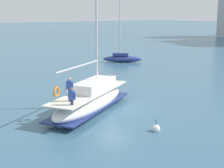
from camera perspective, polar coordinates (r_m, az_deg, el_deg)
The scene contains 5 objects.
ground_plane at distance 25.75m, azimuth 0.37°, elevation -4.08°, with size 400.00×400.00×0.00m, color #38607A.
main_sailboat at distance 24.79m, azimuth -3.65°, elevation -2.56°, with size 6.93×9.49×13.14m.
moored_catamaran at distance 49.06m, azimuth 1.74°, elevation 4.45°, with size 4.72×5.15×9.28m.
seagull at distance 21.44m, azimuth -9.96°, elevation -6.90°, with size 1.20×0.67×0.18m.
mooring_buoy at distance 21.00m, azimuth 7.44°, elevation -7.52°, with size 0.53×0.53×0.86m.
Camera 1 is at (19.76, -14.85, 7.20)m, focal length 53.99 mm.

